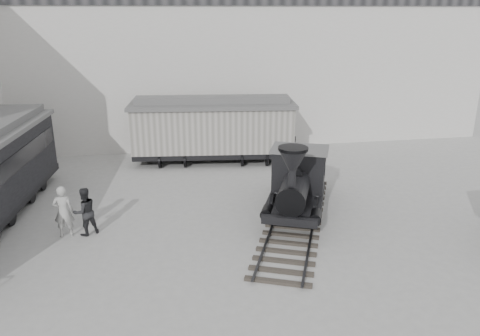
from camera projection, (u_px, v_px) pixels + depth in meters
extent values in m
plane|color=#9E9E9B|center=(264.00, 271.00, 14.60)|extent=(90.00, 90.00, 0.00)
cube|color=silver|center=(208.00, 52.00, 26.85)|extent=(34.00, 2.40, 11.00)
cube|color=#272420|center=(294.00, 220.00, 18.02)|extent=(5.50, 9.45, 0.16)
cube|color=#2D2D30|center=(276.00, 217.00, 18.16)|extent=(3.69, 8.70, 0.06)
cube|color=#2D2D30|center=(314.00, 220.00, 17.85)|extent=(3.69, 8.70, 0.06)
cylinder|color=black|center=(272.00, 208.00, 17.51)|extent=(0.55, 1.08, 1.12)
cylinder|color=black|center=(315.00, 212.00, 17.18)|extent=(0.55, 1.08, 1.12)
cylinder|color=black|center=(277.00, 195.00, 18.73)|extent=(0.55, 1.08, 1.12)
cylinder|color=black|center=(317.00, 198.00, 18.40)|extent=(0.55, 1.08, 1.12)
cube|color=black|center=(296.00, 200.00, 17.92)|extent=(3.30, 4.18, 0.29)
cylinder|color=black|center=(294.00, 191.00, 17.05)|extent=(1.85, 2.56, 1.02)
cylinder|color=black|center=(292.00, 178.00, 15.94)|extent=(0.35, 0.35, 0.61)
cone|color=black|center=(293.00, 160.00, 15.73)|extent=(1.28, 1.28, 0.71)
sphere|color=black|center=(296.00, 174.00, 17.27)|extent=(0.53, 0.53, 0.53)
cube|color=black|center=(299.00, 169.00, 18.47)|extent=(2.37, 2.04, 1.58)
cube|color=slate|center=(300.00, 149.00, 18.20)|extent=(2.63, 2.30, 0.08)
cube|color=black|center=(303.00, 168.00, 20.35)|extent=(2.48, 2.59, 0.92)
cylinder|color=black|center=(174.00, 155.00, 25.06)|extent=(1.92, 0.94, 0.74)
cylinder|color=black|center=(253.00, 154.00, 25.31)|extent=(1.92, 0.94, 0.74)
cube|color=black|center=(213.00, 151.00, 25.13)|extent=(8.54, 3.23, 0.28)
cube|color=gray|center=(213.00, 128.00, 24.71)|extent=(8.55, 3.32, 2.32)
cube|color=slate|center=(212.00, 104.00, 24.32)|extent=(8.86, 3.63, 0.19)
cube|color=slate|center=(212.00, 100.00, 24.23)|extent=(8.04, 1.99, 0.33)
cylinder|color=black|center=(13.00, 188.00, 20.36)|extent=(2.09, 0.97, 0.77)
cube|color=black|center=(7.00, 170.00, 16.70)|extent=(1.07, 10.26, 0.69)
imported|color=#B9B9B6|center=(63.00, 211.00, 16.61)|extent=(0.71, 0.47, 1.92)
imported|color=#252628|center=(85.00, 211.00, 16.76)|extent=(1.09, 1.02, 1.79)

